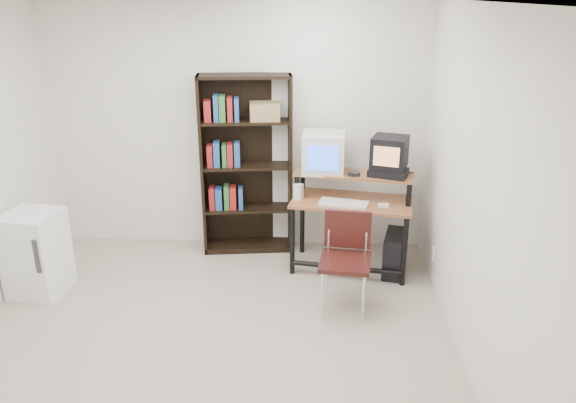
{
  "coord_description": "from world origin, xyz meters",
  "views": [
    {
      "loc": [
        0.84,
        -3.78,
        2.67
      ],
      "look_at": [
        0.6,
        1.1,
        0.83
      ],
      "focal_mm": 35.0,
      "sensor_mm": 36.0,
      "label": 1
    }
  ],
  "objects_px": {
    "computer_desk": "(352,204)",
    "bookshelf": "(246,163)",
    "crt_tv": "(389,152)",
    "pc_tower": "(395,253)",
    "school_chair": "(346,251)",
    "mini_fridge": "(36,253)",
    "crt_monitor": "(323,153)"
  },
  "relations": [
    {
      "from": "crt_monitor",
      "to": "mini_fridge",
      "type": "distance_m",
      "value": 2.87
    },
    {
      "from": "crt_monitor",
      "to": "mini_fridge",
      "type": "relative_size",
      "value": 0.55
    },
    {
      "from": "computer_desk",
      "to": "crt_tv",
      "type": "xyz_separation_m",
      "value": [
        0.35,
        0.07,
        0.52
      ]
    },
    {
      "from": "bookshelf",
      "to": "crt_tv",
      "type": "bearing_deg",
      "value": -20.52
    },
    {
      "from": "crt_monitor",
      "to": "pc_tower",
      "type": "height_order",
      "value": "crt_monitor"
    },
    {
      "from": "crt_tv",
      "to": "pc_tower",
      "type": "bearing_deg",
      "value": -44.87
    },
    {
      "from": "pc_tower",
      "to": "mini_fridge",
      "type": "xyz_separation_m",
      "value": [
        -3.37,
        -0.55,
        0.19
      ]
    },
    {
      "from": "computer_desk",
      "to": "bookshelf",
      "type": "relative_size",
      "value": 0.66
    },
    {
      "from": "crt_tv",
      "to": "school_chair",
      "type": "bearing_deg",
      "value": -100.39
    },
    {
      "from": "pc_tower",
      "to": "mini_fridge",
      "type": "height_order",
      "value": "mini_fridge"
    },
    {
      "from": "school_chair",
      "to": "bookshelf",
      "type": "relative_size",
      "value": 0.46
    },
    {
      "from": "school_chair",
      "to": "bookshelf",
      "type": "bearing_deg",
      "value": 137.63
    },
    {
      "from": "crt_monitor",
      "to": "bookshelf",
      "type": "distance_m",
      "value": 0.87
    },
    {
      "from": "computer_desk",
      "to": "crt_tv",
      "type": "height_order",
      "value": "crt_tv"
    },
    {
      "from": "pc_tower",
      "to": "school_chair",
      "type": "distance_m",
      "value": 0.9
    },
    {
      "from": "crt_tv",
      "to": "mini_fridge",
      "type": "bearing_deg",
      "value": -150.31
    },
    {
      "from": "crt_monitor",
      "to": "crt_tv",
      "type": "distance_m",
      "value": 0.65
    },
    {
      "from": "pc_tower",
      "to": "mini_fridge",
      "type": "relative_size",
      "value": 0.57
    },
    {
      "from": "school_chair",
      "to": "mini_fridge",
      "type": "height_order",
      "value": "school_chair"
    },
    {
      "from": "computer_desk",
      "to": "pc_tower",
      "type": "bearing_deg",
      "value": -3.64
    },
    {
      "from": "computer_desk",
      "to": "mini_fridge",
      "type": "xyz_separation_m",
      "value": [
        -2.93,
        -0.66,
        -0.29
      ]
    },
    {
      "from": "crt_tv",
      "to": "computer_desk",
      "type": "bearing_deg",
      "value": -151.0
    },
    {
      "from": "computer_desk",
      "to": "crt_monitor",
      "type": "xyz_separation_m",
      "value": [
        -0.29,
        0.17,
        0.48
      ]
    },
    {
      "from": "computer_desk",
      "to": "mini_fridge",
      "type": "relative_size",
      "value": 1.58
    },
    {
      "from": "school_chair",
      "to": "crt_monitor",
      "type": "bearing_deg",
      "value": 109.39
    },
    {
      "from": "pc_tower",
      "to": "school_chair",
      "type": "bearing_deg",
      "value": -116.1
    },
    {
      "from": "computer_desk",
      "to": "mini_fridge",
      "type": "bearing_deg",
      "value": -157.56
    },
    {
      "from": "pc_tower",
      "to": "bookshelf",
      "type": "relative_size",
      "value": 0.24
    },
    {
      "from": "bookshelf",
      "to": "crt_monitor",
      "type": "bearing_deg",
      "value": -24.18
    },
    {
      "from": "crt_monitor",
      "to": "crt_tv",
      "type": "xyz_separation_m",
      "value": [
        0.64,
        -0.1,
        0.04
      ]
    },
    {
      "from": "crt_monitor",
      "to": "crt_tv",
      "type": "height_order",
      "value": "same"
    },
    {
      "from": "mini_fridge",
      "to": "pc_tower",
      "type": "bearing_deg",
      "value": 17.21
    }
  ]
}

